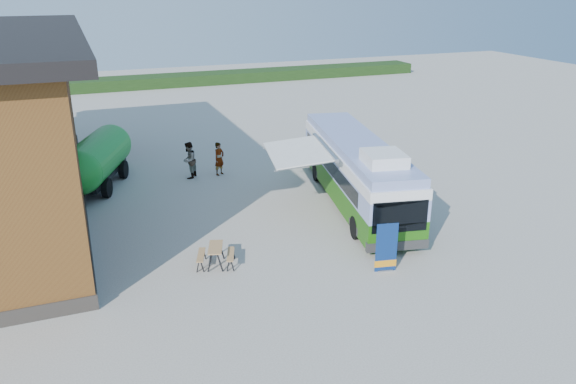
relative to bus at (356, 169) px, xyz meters
name	(u,v)px	position (x,y,z in m)	size (l,w,h in m)	color
ground	(295,272)	(-4.86, -4.96, -1.61)	(100.00, 100.00, 0.00)	#BCB7AD
hedge	(228,77)	(3.14, 33.04, -1.11)	(40.00, 3.00, 1.00)	#264419
bus	(356,169)	(0.00, 0.00, 0.00)	(4.38, 11.20, 3.37)	#2B7213
awning	(302,154)	(-2.47, 0.35, 0.84)	(3.19, 4.39, 0.51)	white
banner	(386,252)	(-1.95, -6.00, -0.88)	(0.76, 0.28, 1.78)	navy
picnic_table	(216,251)	(-7.29, -3.51, -1.07)	(1.55, 1.46, 0.72)	#AC7C51
person_a	(219,159)	(-4.67, 6.04, -0.75)	(0.62, 0.41, 1.70)	#999999
person_b	(189,160)	(-6.22, 6.09, -0.68)	(0.90, 0.70, 1.86)	#999999
slurry_tanker	(97,158)	(-10.56, 6.30, -0.15)	(3.67, 6.46, 2.53)	#1A932C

